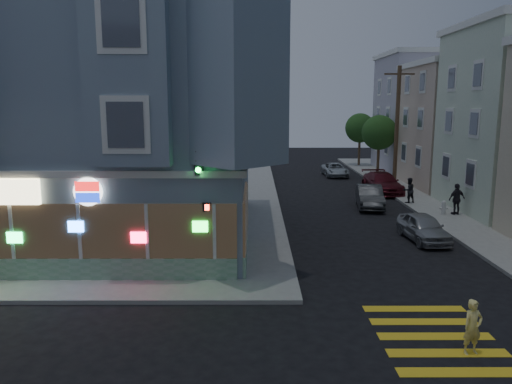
{
  "coord_description": "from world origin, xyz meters",
  "views": [
    {
      "loc": [
        1.44,
        -13.29,
        6.45
      ],
      "look_at": [
        1.48,
        6.18,
        2.98
      ],
      "focal_mm": 35.0,
      "sensor_mm": 36.0,
      "label": 1
    }
  ],
  "objects_px": {
    "pedestrian_a": "(409,190)",
    "fire_hydrant": "(444,207)",
    "utility_pole": "(397,126)",
    "parked_car_a": "(423,227)",
    "street_tree_far": "(360,128)",
    "parked_car_d": "(335,170)",
    "running_child": "(473,327)",
    "pedestrian_b": "(457,199)",
    "traffic_signal": "(200,189)",
    "parked_car_c": "(382,183)",
    "parked_car_b": "(370,197)",
    "street_tree_near": "(379,133)"
  },
  "relations": [
    {
      "from": "parked_car_b",
      "to": "parked_car_c",
      "type": "distance_m",
      "value": 5.61
    },
    {
      "from": "pedestrian_b",
      "to": "street_tree_far",
      "type": "bearing_deg",
      "value": -105.75
    },
    {
      "from": "street_tree_far",
      "to": "parked_car_a",
      "type": "xyz_separation_m",
      "value": [
        -2.77,
        -28.38,
        -3.28
      ]
    },
    {
      "from": "parked_car_a",
      "to": "street_tree_far",
      "type": "bearing_deg",
      "value": 80.13
    },
    {
      "from": "parked_car_a",
      "to": "running_child",
      "type": "bearing_deg",
      "value": -106.48
    },
    {
      "from": "street_tree_far",
      "to": "traffic_signal",
      "type": "xyz_separation_m",
      "value": [
        -12.7,
        -33.93,
        -0.49
      ]
    },
    {
      "from": "parked_car_d",
      "to": "fire_hydrant",
      "type": "distance_m",
      "value": 16.66
    },
    {
      "from": "parked_car_b",
      "to": "parked_car_a",
      "type": "bearing_deg",
      "value": -76.88
    },
    {
      "from": "pedestrian_a",
      "to": "traffic_signal",
      "type": "distance_m",
      "value": 18.49
    },
    {
      "from": "street_tree_near",
      "to": "parked_car_b",
      "type": "height_order",
      "value": "street_tree_near"
    },
    {
      "from": "parked_car_d",
      "to": "parked_car_b",
      "type": "bearing_deg",
      "value": -92.55
    },
    {
      "from": "parked_car_d",
      "to": "fire_hydrant",
      "type": "bearing_deg",
      "value": -79.8
    },
    {
      "from": "utility_pole",
      "to": "pedestrian_a",
      "type": "bearing_deg",
      "value": -96.75
    },
    {
      "from": "utility_pole",
      "to": "pedestrian_a",
      "type": "height_order",
      "value": "utility_pole"
    },
    {
      "from": "running_child",
      "to": "fire_hydrant",
      "type": "relative_size",
      "value": 1.82
    },
    {
      "from": "utility_pole",
      "to": "parked_car_a",
      "type": "relative_size",
      "value": 2.36
    },
    {
      "from": "traffic_signal",
      "to": "pedestrian_a",
      "type": "bearing_deg",
      "value": 32.67
    },
    {
      "from": "street_tree_near",
      "to": "pedestrian_b",
      "type": "xyz_separation_m",
      "value": [
        0.8,
        -15.32,
        -2.89
      ]
    },
    {
      "from": "utility_pole",
      "to": "fire_hydrant",
      "type": "bearing_deg",
      "value": -88.32
    },
    {
      "from": "street_tree_far",
      "to": "street_tree_near",
      "type": "bearing_deg",
      "value": -90.0
    },
    {
      "from": "street_tree_near",
      "to": "running_child",
      "type": "bearing_deg",
      "value": -99.3
    },
    {
      "from": "pedestrian_b",
      "to": "traffic_signal",
      "type": "bearing_deg",
      "value": 20.45
    },
    {
      "from": "street_tree_near",
      "to": "running_child",
      "type": "xyz_separation_m",
      "value": [
        -5.11,
        -31.22,
        -3.2
      ]
    },
    {
      "from": "parked_car_c",
      "to": "traffic_signal",
      "type": "height_order",
      "value": "traffic_signal"
    },
    {
      "from": "pedestrian_b",
      "to": "pedestrian_a",
      "type": "bearing_deg",
      "value": -81.19
    },
    {
      "from": "street_tree_far",
      "to": "running_child",
      "type": "xyz_separation_m",
      "value": [
        -5.11,
        -39.22,
        -3.2
      ]
    },
    {
      "from": "pedestrian_b",
      "to": "traffic_signal",
      "type": "relative_size",
      "value": 0.37
    },
    {
      "from": "street_tree_near",
      "to": "traffic_signal",
      "type": "bearing_deg",
      "value": -116.1
    },
    {
      "from": "utility_pole",
      "to": "parked_car_b",
      "type": "xyz_separation_m",
      "value": [
        -3.4,
        -6.77,
        -4.1
      ]
    },
    {
      "from": "pedestrian_b",
      "to": "parked_car_a",
      "type": "height_order",
      "value": "pedestrian_b"
    },
    {
      "from": "parked_car_b",
      "to": "traffic_signal",
      "type": "relative_size",
      "value": 0.87
    },
    {
      "from": "running_child",
      "to": "parked_car_c",
      "type": "relative_size",
      "value": 0.29
    },
    {
      "from": "street_tree_near",
      "to": "pedestrian_b",
      "type": "height_order",
      "value": "street_tree_near"
    },
    {
      "from": "utility_pole",
      "to": "traffic_signal",
      "type": "relative_size",
      "value": 1.84
    },
    {
      "from": "parked_car_a",
      "to": "parked_car_c",
      "type": "xyz_separation_m",
      "value": [
        1.27,
        12.81,
        0.09
      ]
    },
    {
      "from": "running_child",
      "to": "parked_car_c",
      "type": "height_order",
      "value": "parked_car_c"
    },
    {
      "from": "parked_car_a",
      "to": "parked_car_c",
      "type": "relative_size",
      "value": 0.75
    },
    {
      "from": "traffic_signal",
      "to": "utility_pole",
      "type": "bearing_deg",
      "value": 40.68
    },
    {
      "from": "pedestrian_b",
      "to": "parked_car_b",
      "type": "xyz_separation_m",
      "value": [
        -4.4,
        2.55,
        -0.34
      ]
    },
    {
      "from": "parked_car_a",
      "to": "fire_hydrant",
      "type": "height_order",
      "value": "parked_car_a"
    },
    {
      "from": "parked_car_b",
      "to": "parked_car_d",
      "type": "distance_m",
      "value": 13.68
    },
    {
      "from": "parked_car_a",
      "to": "fire_hydrant",
      "type": "xyz_separation_m",
      "value": [
        2.85,
        5.04,
        -0.07
      ]
    },
    {
      "from": "street_tree_far",
      "to": "fire_hydrant",
      "type": "height_order",
      "value": "street_tree_far"
    },
    {
      "from": "parked_car_c",
      "to": "parked_car_d",
      "type": "height_order",
      "value": "parked_car_c"
    },
    {
      "from": "pedestrian_a",
      "to": "fire_hydrant",
      "type": "xyz_separation_m",
      "value": [
        0.97,
        -3.42,
        -0.38
      ]
    },
    {
      "from": "street_tree_near",
      "to": "parked_car_a",
      "type": "height_order",
      "value": "street_tree_near"
    },
    {
      "from": "utility_pole",
      "to": "parked_car_b",
      "type": "relative_size",
      "value": 2.12
    },
    {
      "from": "street_tree_near",
      "to": "pedestrian_b",
      "type": "distance_m",
      "value": 15.61
    },
    {
      "from": "parked_car_b",
      "to": "parked_car_c",
      "type": "height_order",
      "value": "parked_car_c"
    },
    {
      "from": "running_child",
      "to": "fire_hydrant",
      "type": "height_order",
      "value": "running_child"
    }
  ]
}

